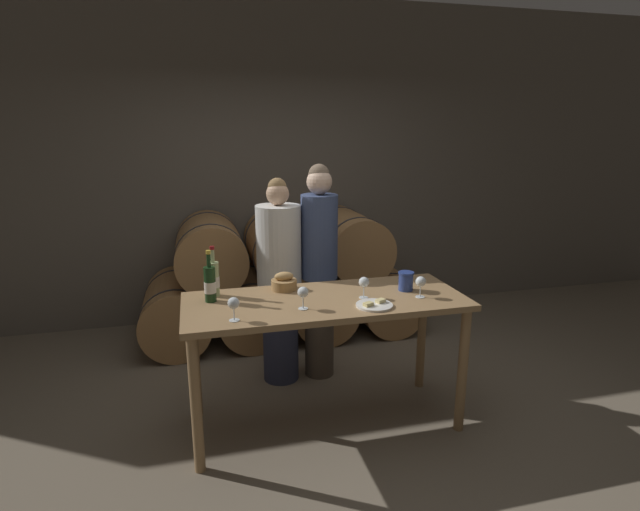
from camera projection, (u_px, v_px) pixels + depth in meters
The scene contains 15 objects.
ground_plane at pixel (325, 422), 3.42m from camera, with size 10.00×10.00×0.00m, color #726654.
stone_wall_back at pixel (270, 164), 5.12m from camera, with size 10.00×0.12×3.20m.
barrel_stack at pixel (282, 279), 4.81m from camera, with size 2.62×0.98×1.18m.
tasting_table at pixel (326, 315), 3.23m from camera, with size 1.80×0.72×0.89m.
person_left at pixel (279, 282), 3.83m from camera, with size 0.34×0.34×1.60m.
person_right at pixel (319, 269), 3.88m from camera, with size 0.28×0.28×1.70m.
wine_bottle_red at pixel (210, 284), 3.12m from camera, with size 0.07×0.07×0.33m.
wine_bottle_white at pixel (214, 279), 3.23m from camera, with size 0.07×0.07×0.33m.
blue_crock at pixel (406, 280), 3.35m from camera, with size 0.11×0.11×0.13m.
bread_basket at pixel (284, 283), 3.37m from camera, with size 0.17×0.17×0.12m.
cheese_plate at pixel (374, 305), 3.06m from camera, with size 0.23×0.23×0.04m.
wine_glass_far_left at pixel (234, 304), 2.81m from camera, with size 0.07×0.07×0.14m.
wine_glass_left at pixel (303, 293), 2.99m from camera, with size 0.07×0.07×0.14m.
wine_glass_center at pixel (364, 283), 3.19m from camera, with size 0.07×0.07×0.14m.
wine_glass_right at pixel (421, 282), 3.20m from camera, with size 0.07×0.07×0.14m.
Camera 1 is at (-0.79, -2.93, 1.95)m, focal length 28.00 mm.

